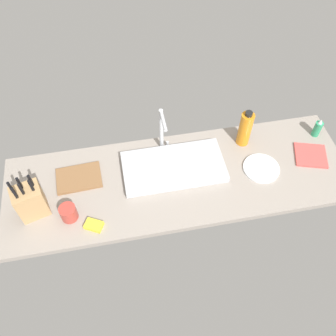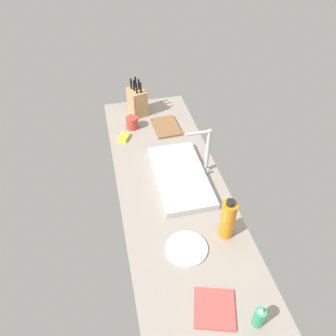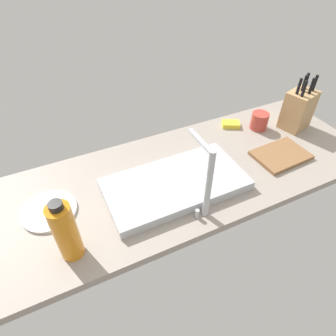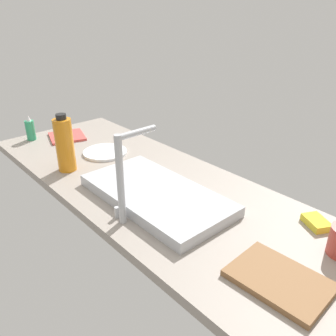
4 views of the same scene
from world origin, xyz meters
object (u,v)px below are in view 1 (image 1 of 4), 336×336
at_px(cutting_board, 79,178).
at_px(water_bottle, 245,129).
at_px(faucet, 162,128).
at_px(dinner_plate, 261,168).
at_px(sink_basin, 174,167).
at_px(dish_sponge, 94,225).
at_px(coffee_mug, 69,213).
at_px(dish_towel, 311,155).
at_px(knife_block, 30,201).
at_px(soap_bottle, 317,128).

xyz_separation_m(cutting_board, water_bottle, (0.98, 0.09, 0.11)).
bearing_deg(faucet, dinner_plate, -25.32).
distance_m(faucet, water_bottle, 0.49).
distance_m(sink_basin, dish_sponge, 0.55).
bearing_deg(sink_basin, faucet, 103.14).
bearing_deg(coffee_mug, dish_towel, 6.04).
relative_size(knife_block, dish_towel, 1.54).
xyz_separation_m(dinner_plate, coffee_mug, (-1.08, -0.11, 0.04)).
bearing_deg(coffee_mug, dinner_plate, 5.91).
height_order(sink_basin, coffee_mug, coffee_mug).
distance_m(soap_bottle, dinner_plate, 0.46).
relative_size(soap_bottle, water_bottle, 0.53).
distance_m(knife_block, coffee_mug, 0.20).
height_order(faucet, coffee_mug, faucet).
xyz_separation_m(cutting_board, coffee_mug, (-0.06, -0.24, 0.03)).
bearing_deg(water_bottle, knife_block, -167.89).
distance_m(water_bottle, dish_sponge, 1.01).
xyz_separation_m(sink_basin, soap_bottle, (0.90, 0.10, 0.04)).
height_order(faucet, dish_sponge, faucet).
bearing_deg(dish_sponge, sink_basin, 30.97).
height_order(knife_block, cutting_board, knife_block).
height_order(soap_bottle, dish_towel, soap_bottle).
xyz_separation_m(knife_block, soap_bottle, (1.67, 0.23, -0.05)).
xyz_separation_m(faucet, coffee_mug, (-0.55, -0.36, -0.14)).
distance_m(sink_basin, cutting_board, 0.54).
bearing_deg(cutting_board, soap_bottle, 2.59).
bearing_deg(dish_sponge, coffee_mug, 146.56).
bearing_deg(knife_block, faucet, 6.38).
xyz_separation_m(faucet, water_bottle, (0.48, -0.03, -0.06)).
bearing_deg(knife_block, dinner_plate, -13.58).
bearing_deg(faucet, dish_towel, -14.21).
bearing_deg(dish_sponge, dinner_plate, 11.16).
height_order(faucet, dinner_plate, faucet).
relative_size(faucet, cutting_board, 1.24).
relative_size(cutting_board, soap_bottle, 1.88).
relative_size(dinner_plate, coffee_mug, 2.36).
bearing_deg(dinner_plate, knife_block, -178.00).
relative_size(cutting_board, dish_towel, 1.37).
relative_size(faucet, dish_sponge, 3.40).
bearing_deg(faucet, coffee_mug, -146.77).
bearing_deg(faucet, dish_sponge, -134.62).
xyz_separation_m(cutting_board, soap_bottle, (1.44, 0.06, 0.05)).
distance_m(sink_basin, coffee_mug, 0.63).
bearing_deg(water_bottle, coffee_mug, -162.43).
bearing_deg(knife_block, coffee_mug, -36.57).
distance_m(dinner_plate, dish_sponge, 0.98).
height_order(sink_basin, cutting_board, sink_basin).
distance_m(dinner_plate, coffee_mug, 1.09).
bearing_deg(sink_basin, cutting_board, 176.70).
xyz_separation_m(sink_basin, cutting_board, (-0.53, 0.03, -0.01)).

